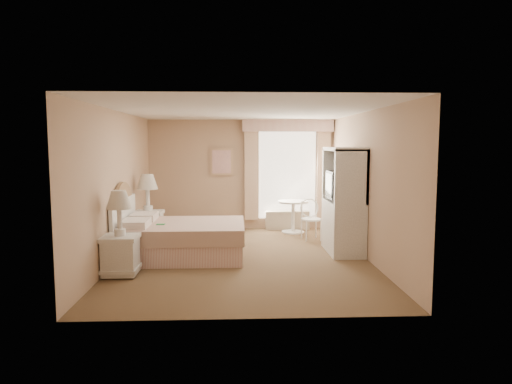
{
  "coord_description": "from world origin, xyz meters",
  "views": [
    {
      "loc": [
        -0.12,
        -7.68,
        1.95
      ],
      "look_at": [
        0.23,
        0.3,
        1.11
      ],
      "focal_mm": 32.0,
      "sensor_mm": 36.0,
      "label": 1
    }
  ],
  "objects_px": {
    "cafe_chair": "(310,216)",
    "nightstand_near": "(120,244)",
    "bed": "(178,238)",
    "armoire": "(344,209)",
    "round_table": "(293,211)",
    "nightstand_far": "(148,218)"
  },
  "relations": [
    {
      "from": "bed",
      "to": "armoire",
      "type": "height_order",
      "value": "armoire"
    },
    {
      "from": "nightstand_far",
      "to": "cafe_chair",
      "type": "xyz_separation_m",
      "value": [
        3.24,
        0.3,
        -0.02
      ]
    },
    {
      "from": "nightstand_far",
      "to": "cafe_chair",
      "type": "height_order",
      "value": "nightstand_far"
    },
    {
      "from": "nightstand_near",
      "to": "nightstand_far",
      "type": "relative_size",
      "value": 0.93
    },
    {
      "from": "bed",
      "to": "nightstand_near",
      "type": "height_order",
      "value": "bed"
    },
    {
      "from": "nightstand_near",
      "to": "cafe_chair",
      "type": "distance_m",
      "value": 4.07
    },
    {
      "from": "armoire",
      "to": "round_table",
      "type": "bearing_deg",
      "value": 110.04
    },
    {
      "from": "cafe_chair",
      "to": "armoire",
      "type": "height_order",
      "value": "armoire"
    },
    {
      "from": "nightstand_near",
      "to": "nightstand_far",
      "type": "distance_m",
      "value": 2.16
    },
    {
      "from": "nightstand_near",
      "to": "cafe_chair",
      "type": "relative_size",
      "value": 1.49
    },
    {
      "from": "cafe_chair",
      "to": "bed",
      "type": "bearing_deg",
      "value": -160.87
    },
    {
      "from": "round_table",
      "to": "armoire",
      "type": "height_order",
      "value": "armoire"
    },
    {
      "from": "bed",
      "to": "cafe_chair",
      "type": "distance_m",
      "value": 2.88
    },
    {
      "from": "nightstand_far",
      "to": "nightstand_near",
      "type": "bearing_deg",
      "value": -90.0
    },
    {
      "from": "nightstand_near",
      "to": "round_table",
      "type": "distance_m",
      "value": 4.36
    },
    {
      "from": "bed",
      "to": "armoire",
      "type": "distance_m",
      "value": 2.98
    },
    {
      "from": "nightstand_far",
      "to": "cafe_chair",
      "type": "relative_size",
      "value": 1.61
    },
    {
      "from": "bed",
      "to": "nightstand_far",
      "type": "bearing_deg",
      "value": 123.49
    },
    {
      "from": "nightstand_far",
      "to": "round_table",
      "type": "relative_size",
      "value": 1.91
    },
    {
      "from": "round_table",
      "to": "cafe_chair",
      "type": "xyz_separation_m",
      "value": [
        0.27,
        -0.73,
        0.02
      ]
    },
    {
      "from": "round_table",
      "to": "armoire",
      "type": "relative_size",
      "value": 0.37
    },
    {
      "from": "cafe_chair",
      "to": "nightstand_near",
      "type": "bearing_deg",
      "value": -152.39
    }
  ]
}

